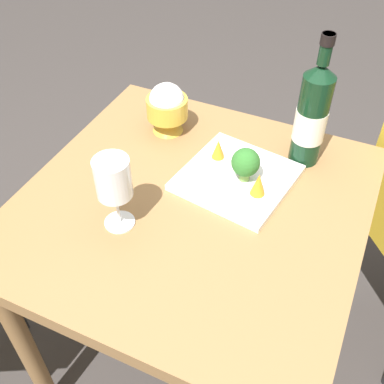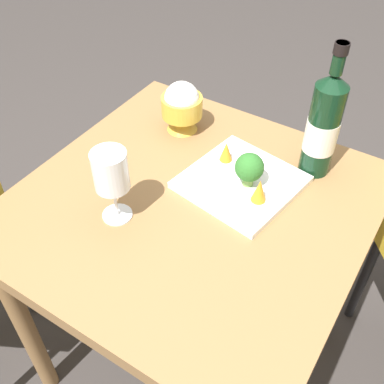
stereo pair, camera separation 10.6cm
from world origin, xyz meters
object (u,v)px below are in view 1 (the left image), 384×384
object	(u,v)px
wine_bottle	(312,115)
serving_plate	(237,178)
wine_glass	(113,180)
carrot_garnish_right	(220,149)
rice_bowl	(167,107)
broccoli_floret	(246,163)
carrot_garnish_left	(258,184)

from	to	relation	value
wine_bottle	serving_plate	bearing A→B (deg)	49.74
wine_glass	carrot_garnish_right	world-z (taller)	wine_glass
rice_bowl	carrot_garnish_right	bearing A→B (deg)	158.87
serving_plate	carrot_garnish_right	bearing A→B (deg)	-34.70
wine_glass	broccoli_floret	xyz separation A→B (m)	(-0.21, -0.23, -0.06)
rice_bowl	serving_plate	size ratio (longest dim) A/B	0.50
broccoli_floret	carrot_garnish_left	size ratio (longest dim) A/B	1.47
carrot_garnish_left	broccoli_floret	bearing A→B (deg)	-37.40
rice_bowl	carrot_garnish_right	size ratio (longest dim) A/B	2.69
serving_plate	wine_bottle	bearing A→B (deg)	-130.26
wine_glass	carrot_garnish_right	bearing A→B (deg)	-113.01
wine_bottle	rice_bowl	world-z (taller)	wine_bottle
wine_glass	carrot_garnish_right	xyz separation A→B (m)	(-0.12, -0.29, -0.09)
broccoli_floret	carrot_garnish_right	size ratio (longest dim) A/B	1.63
rice_bowl	carrot_garnish_left	distance (m)	0.35
carrot_garnish_left	carrot_garnish_right	xyz separation A→B (m)	(0.13, -0.08, -0.00)
rice_bowl	serving_plate	xyz separation A→B (m)	(-0.24, 0.11, -0.07)
wine_bottle	rice_bowl	size ratio (longest dim) A/B	2.37
serving_plate	broccoli_floret	bearing A→B (deg)	164.59
serving_plate	carrot_garnish_left	xyz separation A→B (m)	(-0.07, 0.04, 0.04)
wine_glass	rice_bowl	distance (m)	0.36
wine_glass	carrot_garnish_left	xyz separation A→B (m)	(-0.25, -0.20, -0.08)
rice_bowl	carrot_garnish_left	bearing A→B (deg)	153.49
serving_plate	broccoli_floret	distance (m)	0.06
broccoli_floret	carrot_garnish_left	bearing A→B (deg)	142.60
wine_bottle	carrot_garnish_left	bearing A→B (deg)	72.20
wine_bottle	carrot_garnish_left	size ratio (longest dim) A/B	5.74
carrot_garnish_left	carrot_garnish_right	size ratio (longest dim) A/B	1.11
serving_plate	carrot_garnish_right	xyz separation A→B (m)	(0.07, -0.04, 0.03)
wine_glass	rice_bowl	xyz separation A→B (m)	(0.06, -0.35, -0.05)
serving_plate	rice_bowl	bearing A→B (deg)	-25.07
wine_bottle	broccoli_floret	size ratio (longest dim) A/B	3.91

